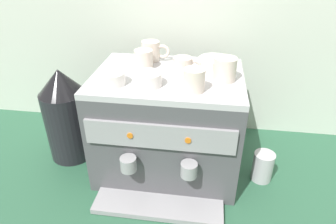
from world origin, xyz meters
The scene contains 13 objects.
ground_plane centered at (0.00, 0.00, 0.00)m, with size 4.00×4.00×0.00m, color #28563D.
tiled_backsplash_wall centered at (0.00, 0.34, 0.45)m, with size 2.80×0.03×0.90m, color silver.
espresso_machine centered at (0.00, -0.01, 0.20)m, with size 0.54×0.51×0.41m.
ceramic_cup_0 centered at (-0.08, 0.13, 0.45)m, with size 0.11×0.07×0.08m.
ceramic_cup_1 centered at (0.19, -0.02, 0.45)m, with size 0.08×0.12×0.08m.
ceramic_cup_2 centered at (-0.10, 0.05, 0.45)m, with size 0.07×0.10×0.07m.
ceramic_cup_3 centered at (0.05, 0.02, 0.44)m, with size 0.10×0.07×0.06m.
ceramic_cup_4 centered at (0.10, -0.11, 0.45)m, with size 0.07×0.11×0.07m.
ceramic_bowl_0 centered at (0.16, 0.09, 0.43)m, with size 0.12×0.12×0.04m.
ceramic_bowl_1 centered at (-0.05, -0.10, 0.43)m, with size 0.09×0.09×0.04m.
ceramic_bowl_2 centered at (-0.17, -0.11, 0.43)m, with size 0.09×0.09×0.04m.
coffee_grinder centered at (-0.43, 0.01, 0.20)m, with size 0.18×0.18×0.40m.
milk_pitcher centered at (0.38, -0.04, 0.06)m, with size 0.08×0.08×0.12m, color #B7B7BC.
Camera 1 is at (0.14, -0.98, 0.83)m, focal length 31.93 mm.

